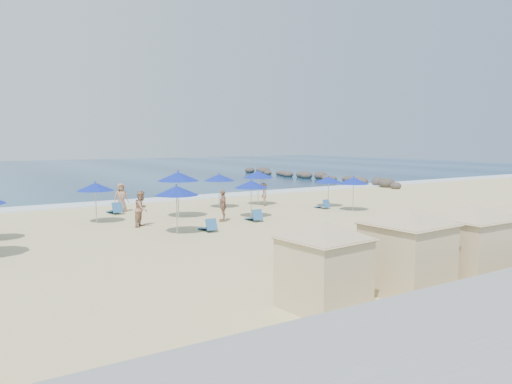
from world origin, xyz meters
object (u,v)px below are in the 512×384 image
Objects in this scene: umbrella_5 at (176,191)px; beachgoer_4 at (121,198)px; umbrella_8 at (258,174)px; beachgoer_3 at (264,194)px; beachgoer_2 at (223,206)px; cabana_2 at (469,232)px; cabana_1 at (407,239)px; umbrella_9 at (329,180)px; umbrella_6 at (219,177)px; rock_jetty at (311,176)px; umbrella_3 at (95,187)px; beachgoer_1 at (142,209)px; cabana_0 at (324,254)px; umbrella_10 at (353,181)px; umbrella_7 at (251,184)px; trash_bin at (288,251)px; umbrella_4 at (178,176)px.

umbrella_5 is 8.60m from beachgoer_4.
umbrella_8 is 1.41m from beachgoer_3.
beachgoer_3 is (5.42, 4.18, -0.09)m from beachgoer_2.
cabana_2 is at bearing 13.95° from beachgoer_3.
umbrella_9 is at bearing 56.06° from cabana_1.
beachgoer_3 is at bearing -11.61° from umbrella_6.
rock_jetty is at bearing 159.98° from beachgoer_2.
cabana_2 is (2.52, -0.27, -0.02)m from cabana_1.
beachgoer_3 is 9.28m from beachgoer_4.
beachgoer_4 reaches higher than beachgoer_2.
umbrella_3 is 0.95× the size of umbrella_5.
umbrella_9 is (3.45, -3.25, -0.29)m from umbrella_8.
beachgoer_1 is 10.29m from beachgoer_3.
cabana_0 is 2.28× the size of beachgoer_4.
umbrella_10 is 1.19× the size of beachgoer_1.
beachgoer_3 is 0.87× the size of beachgoer_4.
cabana_0 is 14.65m from beachgoer_1.
beachgoer_1 is at bearing 175.18° from umbrella_7.
cabana_0 reaches higher than beachgoer_4.
trash_bin is 10.13m from beachgoer_1.
beachgoer_2 is (-2.00, -0.28, -1.05)m from umbrella_7.
rock_jetty is at bearing 44.22° from umbrella_7.
cabana_2 is 19.12m from beachgoer_3.
umbrella_5 is (-2.06, -4.49, -0.30)m from umbrella_4.
beachgoer_4 is (-12.31, 5.07, -0.92)m from umbrella_9.
beachgoer_3 is at bearing 68.73° from cabana_1.
rock_jetty is 12.71× the size of umbrella_9.
umbrella_9 is (14.72, -1.73, -0.14)m from umbrella_3.
trash_bin is 0.27× the size of umbrella_4.
umbrella_8 reaches higher than umbrella_3.
umbrella_5 reaches higher than beachgoer_4.
beachgoer_3 is (11.41, 1.05, -1.18)m from umbrella_3.
cabana_1 reaches higher than umbrella_9.
beachgoer_2 reaches higher than rock_jetty.
cabana_1 reaches higher than beachgoer_3.
umbrella_5 is at bearing -83.74° from beachgoer_4.
umbrella_5 reaches higher than umbrella_3.
beachgoer_4 is at bearing 54.19° from umbrella_3.
umbrella_10 is (10.43, 13.15, 0.32)m from cabana_1.
umbrella_10 reaches higher than umbrella_9.
cabana_0 is at bearing 174.64° from cabana_1.
umbrella_6 is (3.92, 2.37, -0.37)m from umbrella_4.
rock_jetty reaches higher than trash_bin.
cabana_0 is at bearing -131.20° from umbrella_9.
umbrella_6 is (1.55, 19.17, 0.43)m from cabana_2.
cabana_0 is at bearing -94.79° from umbrella_5.
umbrella_9 is at bearing -6.69° from umbrella_3.
umbrella_5 is (-1.31, 7.05, 1.70)m from trash_bin.
umbrella_5 is at bearing -131.06° from umbrella_6.
beachgoer_4 is at bearing 95.24° from cabana_1.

